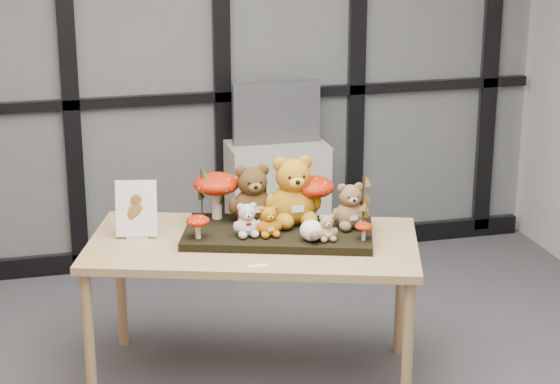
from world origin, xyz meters
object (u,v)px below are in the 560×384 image
object	(u,v)px
bear_tan_back	(350,203)
mushroom_back_right	(312,196)
bear_brown_medium	(252,191)
mushroom_back_left	(217,194)
bear_small_yellow	(269,219)
diorama_tray	(278,234)
sign_holder	(136,212)
bear_pooh_yellow	(293,186)
cabinet	(277,206)
mushroom_front_left	(198,226)
monitor	(276,113)
mushroom_front_right	(364,230)
bear_white_bow	(247,218)
bear_beige_small	(327,226)
plush_cream_hedgehog	(312,229)
display_table	(253,255)

from	to	relation	value
bear_tan_back	mushroom_back_right	distance (m)	0.20
bear_brown_medium	mushroom_back_left	size ratio (longest dim) A/B	1.25
bear_small_yellow	diorama_tray	bearing A→B (deg)	63.96
bear_brown_medium	sign_holder	size ratio (longest dim) A/B	1.14
bear_pooh_yellow	cabinet	bearing A→B (deg)	97.16
bear_pooh_yellow	mushroom_back_left	xyz separation A→B (m)	(-0.34, 0.15, -0.06)
mushroom_front_left	monitor	distance (m)	1.59
bear_tan_back	mushroom_front_right	distance (m)	0.20
bear_small_yellow	mushroom_back_right	xyz separation A→B (m)	(0.25, 0.16, 0.04)
monitor	sign_holder	bearing A→B (deg)	-128.58
bear_pooh_yellow	bear_white_bow	size ratio (longest dim) A/B	2.09
monitor	bear_beige_small	bearing A→B (deg)	-95.68
bear_beige_small	mushroom_front_right	world-z (taller)	bear_beige_small
bear_tan_back	mushroom_back_right	world-z (taller)	same
bear_pooh_yellow	bear_beige_small	size ratio (longest dim) A/B	2.68
bear_white_bow	plush_cream_hedgehog	world-z (taller)	bear_white_bow
bear_white_bow	mushroom_back_right	distance (m)	0.38
display_table	mushroom_front_left	distance (m)	0.30
bear_tan_back	mushroom_back_right	bearing A→B (deg)	153.87
bear_white_bow	bear_beige_small	xyz separation A→B (m)	(0.34, -0.15, -0.02)
bear_small_yellow	mushroom_front_left	distance (m)	0.33
bear_tan_back	monitor	bearing A→B (deg)	107.94
bear_white_bow	display_table	bearing A→B (deg)	48.34
plush_cream_hedgehog	cabinet	xyz separation A→B (m)	(0.22, 1.54, -0.41)
display_table	plush_cream_hedgehog	size ratio (longest dim) A/B	15.87
diorama_tray	bear_small_yellow	xyz separation A→B (m)	(-0.06, -0.06, 0.10)
display_table	sign_holder	size ratio (longest dim) A/B	6.18
mushroom_back_left	mushroom_back_right	xyz separation A→B (m)	(0.44, -0.14, -0.01)
bear_pooh_yellow	bear_tan_back	bearing A→B (deg)	-9.30
display_table	plush_cream_hedgehog	bearing A→B (deg)	-14.71
cabinet	bear_small_yellow	bearing A→B (deg)	-105.48
diorama_tray	bear_beige_small	distance (m)	0.27
bear_pooh_yellow	mushroom_front_left	xyz separation A→B (m)	(-0.47, -0.10, -0.12)
bear_pooh_yellow	bear_beige_small	bearing A→B (deg)	-53.53
mushroom_back_left	mushroom_back_right	distance (m)	0.46
bear_brown_medium	mushroom_front_left	size ratio (longest dim) A/B	2.59
bear_beige_small	mushroom_front_left	world-z (taller)	bear_beige_small
sign_holder	monitor	xyz separation A→B (m)	(0.98, 1.22, 0.14)
bear_tan_back	sign_holder	xyz separation A→B (m)	(-0.98, 0.21, -0.03)
display_table	bear_white_bow	bearing A→B (deg)	-131.66
bear_pooh_yellow	cabinet	xyz separation A→B (m)	(0.25, 1.29, -0.54)
bear_white_bow	plush_cream_hedgehog	size ratio (longest dim) A/B	1.64
display_table	mushroom_front_left	bearing A→B (deg)	-162.22
bear_white_bow	cabinet	world-z (taller)	bear_white_bow
mushroom_front_right	monitor	world-z (taller)	monitor
bear_brown_medium	mushroom_front_right	bearing A→B (deg)	-22.37
diorama_tray	mushroom_front_left	xyz separation A→B (m)	(-0.38, -0.02, 0.08)
bear_small_yellow	mushroom_back_right	size ratio (longest dim) A/B	0.67
mushroom_back_right	plush_cream_hedgehog	bearing A→B (deg)	-106.29
plush_cream_hedgehog	mushroom_back_right	xyz separation A→B (m)	(0.08, 0.27, 0.07)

